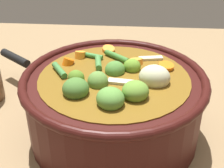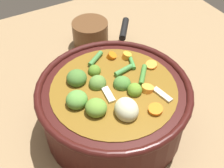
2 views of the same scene
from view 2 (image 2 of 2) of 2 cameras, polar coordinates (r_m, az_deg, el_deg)
The scene contains 3 objects.
ground_plane at distance 0.66m, azimuth 0.30°, elevation -7.87°, with size 1.10×1.10×0.00m, color #8C704C.
cooking_pot at distance 0.61m, azimuth 0.30°, elevation -4.22°, with size 0.31×0.31×0.14m.
small_saucepan at distance 0.85m, azimuth -3.95°, elevation 9.75°, with size 0.15×0.16×0.07m.
Camera 2 is at (-0.35, 0.20, 0.52)m, focal length 47.30 mm.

